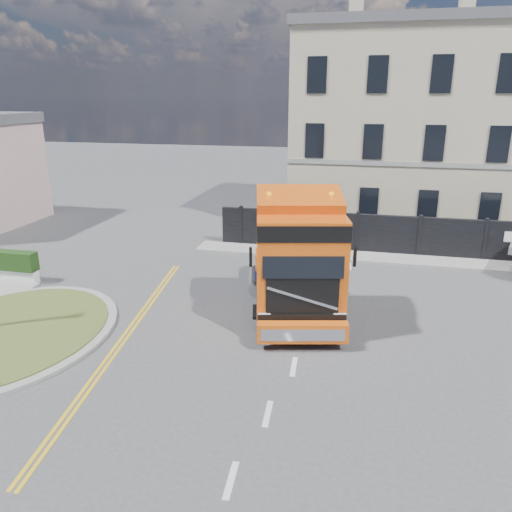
# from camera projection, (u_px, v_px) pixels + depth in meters

# --- Properties ---
(ground) EXTENTS (120.00, 120.00, 0.00)m
(ground) POSITION_uv_depth(u_px,v_px,m) (232.00, 318.00, 17.89)
(ground) COLOR #424244
(ground) RESTS_ON ground
(traffic_island) EXTENTS (6.80, 6.80, 0.17)m
(traffic_island) POSITION_uv_depth(u_px,v_px,m) (5.00, 334.00, 16.58)
(traffic_island) COLOR gray
(traffic_island) RESTS_ON ground
(hoarding_fence) EXTENTS (18.80, 0.25, 2.00)m
(hoarding_fence) POSITION_uv_depth(u_px,v_px,m) (409.00, 236.00, 24.52)
(hoarding_fence) COLOR black
(hoarding_fence) RESTS_ON ground
(georgian_building) EXTENTS (12.30, 10.30, 12.80)m
(georgian_building) POSITION_uv_depth(u_px,v_px,m) (400.00, 127.00, 30.11)
(georgian_building) COLOR #B1A68D
(georgian_building) RESTS_ON ground
(pavement_far) EXTENTS (20.00, 1.60, 0.12)m
(pavement_far) POSITION_uv_depth(u_px,v_px,m) (397.00, 259.00, 24.09)
(pavement_far) COLOR gray
(pavement_far) RESTS_ON ground
(truck) EXTENTS (4.43, 8.00, 4.53)m
(truck) POSITION_uv_depth(u_px,v_px,m) (297.00, 263.00, 17.46)
(truck) COLOR black
(truck) RESTS_ON ground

